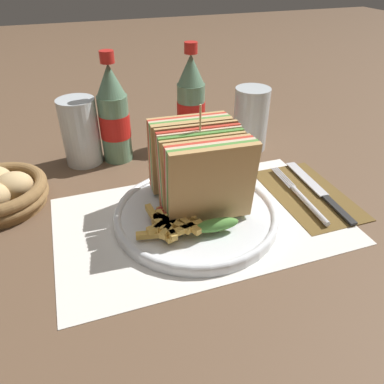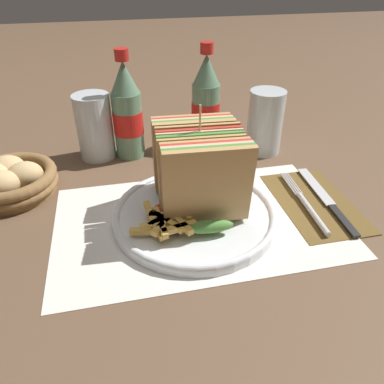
# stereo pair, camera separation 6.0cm
# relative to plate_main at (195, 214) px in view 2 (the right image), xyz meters

# --- Properties ---
(ground_plane) EXTENTS (4.00, 4.00, 0.00)m
(ground_plane) POSITION_rel_plate_main_xyz_m (0.03, 0.01, -0.01)
(ground_plane) COLOR brown
(placemat) EXTENTS (0.45, 0.28, 0.00)m
(placemat) POSITION_rel_plate_main_xyz_m (0.01, -0.01, -0.01)
(placemat) COLOR silver
(placemat) RESTS_ON ground_plane
(plate_main) EXTENTS (0.26, 0.26, 0.02)m
(plate_main) POSITION_rel_plate_main_xyz_m (0.00, 0.00, 0.00)
(plate_main) COLOR white
(plate_main) RESTS_ON ground_plane
(club_sandwich) EXTENTS (0.13, 0.17, 0.17)m
(club_sandwich) POSITION_rel_plate_main_xyz_m (0.01, 0.02, 0.07)
(club_sandwich) COLOR tan
(club_sandwich) RESTS_ON plate_main
(fries_pile) EXTENTS (0.10, 0.10, 0.02)m
(fries_pile) POSITION_rel_plate_main_xyz_m (-0.05, -0.03, 0.02)
(fries_pile) COLOR gold
(fries_pile) RESTS_ON plate_main
(ketchup_blob) EXTENTS (0.05, 0.04, 0.02)m
(ketchup_blob) POSITION_rel_plate_main_xyz_m (-0.05, -0.01, 0.02)
(ketchup_blob) COLOR maroon
(ketchup_blob) RESTS_ON plate_main
(napkin) EXTENTS (0.12, 0.20, 0.00)m
(napkin) POSITION_rel_plate_main_xyz_m (0.21, 0.00, -0.01)
(napkin) COLOR brown
(napkin) RESTS_ON ground_plane
(fork) EXTENTS (0.02, 0.18, 0.01)m
(fork) POSITION_rel_plate_main_xyz_m (0.19, -0.02, -0.00)
(fork) COLOR silver
(fork) RESTS_ON napkin
(knife) EXTENTS (0.03, 0.21, 0.00)m
(knife) POSITION_rel_plate_main_xyz_m (0.23, -0.00, -0.00)
(knife) COLOR black
(knife) RESTS_ON napkin
(coke_bottle_near) EXTENTS (0.06, 0.06, 0.22)m
(coke_bottle_near) POSITION_rel_plate_main_xyz_m (-0.08, 0.25, 0.08)
(coke_bottle_near) COLOR slate
(coke_bottle_near) RESTS_ON ground_plane
(coke_bottle_far) EXTENTS (0.06, 0.06, 0.22)m
(coke_bottle_far) POSITION_rel_plate_main_xyz_m (0.08, 0.27, 0.08)
(coke_bottle_far) COLOR slate
(coke_bottle_far) RESTS_ON ground_plane
(glass_near) EXTENTS (0.07, 0.07, 0.13)m
(glass_near) POSITION_rel_plate_main_xyz_m (0.20, 0.21, 0.05)
(glass_near) COLOR silver
(glass_near) RESTS_ON ground_plane
(glass_far) EXTENTS (0.07, 0.07, 0.13)m
(glass_far) POSITION_rel_plate_main_xyz_m (-0.15, 0.26, 0.05)
(glass_far) COLOR silver
(glass_far) RESTS_ON ground_plane
(bread_basket) EXTENTS (0.16, 0.16, 0.06)m
(bread_basket) POSITION_rel_plate_main_xyz_m (-0.30, 0.15, 0.02)
(bread_basket) COLOR olive
(bread_basket) RESTS_ON ground_plane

